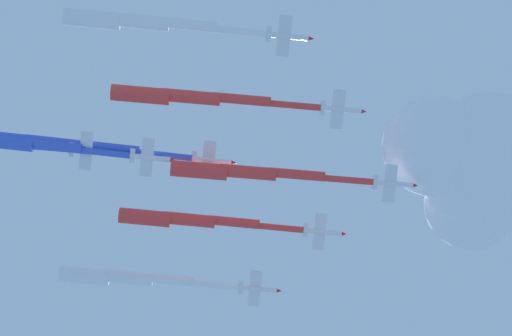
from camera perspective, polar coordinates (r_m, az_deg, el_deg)
The scene contains 8 objects.
jet_lead at distance 180.03m, azimuth -0.50°, elevation -0.34°, with size 53.71×13.39×4.24m.
jet_port_inner at distance 188.78m, azimuth -4.50°, elevation -3.59°, with size 51.58×12.35×4.26m.
jet_starboard_inner at distance 177.66m, azimuth -4.41°, elevation 4.83°, with size 54.28×13.34×4.18m.
jet_port_mid at distance 194.32m, azimuth -8.69°, elevation -7.47°, with size 50.98×12.37×4.22m.
jet_starboard_mid at distance 174.01m, azimuth -7.78°, elevation 9.84°, with size 51.24×12.38×4.22m.
jet_port_outer at distance 186.44m, azimuth -13.51°, elevation 1.58°, with size 57.63×12.44×4.22m.
jet_starboard_outer at distance 187.13m, azimuth -16.74°, elevation 1.64°, with size 53.27×12.01×4.27m.
cloud_puff at distance 200.01m, azimuth 15.91°, elevation 0.14°, with size 56.90×37.98×32.95m.
Camera 1 is at (15.64, 68.10, 40.78)m, focal length 58.44 mm.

